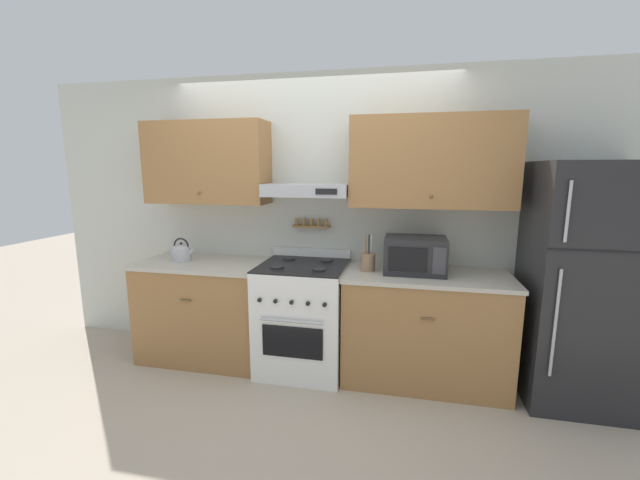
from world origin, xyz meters
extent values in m
plane|color=#B2A38E|center=(0.00, 0.00, 0.00)|extent=(16.00, 16.00, 0.00)
cube|color=silver|center=(0.00, 0.71, 1.27)|extent=(5.20, 0.08, 2.55)
cube|color=olive|center=(-0.93, 0.50, 1.78)|extent=(1.11, 0.33, 0.72)
sphere|color=brown|center=(-0.93, 0.33, 1.51)|extent=(0.02, 0.02, 0.02)
cube|color=olive|center=(1.02, 0.50, 1.78)|extent=(1.28, 0.33, 0.72)
sphere|color=brown|center=(1.02, 0.33, 1.51)|extent=(0.02, 0.02, 0.02)
cube|color=#ADAFB5|center=(0.00, 0.48, 1.54)|extent=(0.73, 0.37, 0.11)
cube|color=black|center=(0.20, 0.29, 1.54)|extent=(0.17, 0.01, 0.05)
cube|color=olive|center=(0.00, 0.63, 1.21)|extent=(0.34, 0.07, 0.02)
cylinder|color=olive|center=(-0.14, 0.63, 1.25)|extent=(0.03, 0.03, 0.06)
cylinder|color=olive|center=(-0.07, 0.63, 1.25)|extent=(0.03, 0.03, 0.06)
cylinder|color=olive|center=(0.00, 0.63, 1.25)|extent=(0.03, 0.03, 0.06)
cylinder|color=olive|center=(0.07, 0.63, 1.25)|extent=(0.03, 0.03, 0.06)
cylinder|color=olive|center=(0.14, 0.63, 1.25)|extent=(0.03, 0.03, 0.06)
cube|color=olive|center=(-0.93, 0.34, 0.43)|extent=(1.11, 0.65, 0.87)
cube|color=#B7B2A3|center=(-0.93, 0.34, 0.89)|extent=(1.13, 0.67, 0.03)
cylinder|color=brown|center=(-0.93, 0.01, 0.65)|extent=(0.10, 0.01, 0.01)
cube|color=olive|center=(1.02, 0.34, 0.43)|extent=(1.28, 0.65, 0.87)
cube|color=#B7B2A3|center=(1.02, 0.34, 0.89)|extent=(1.31, 0.67, 0.03)
cylinder|color=brown|center=(1.02, 0.01, 0.65)|extent=(0.10, 0.01, 0.01)
cube|color=white|center=(0.00, 0.32, 0.46)|extent=(0.72, 0.68, 0.92)
cube|color=black|center=(0.00, -0.03, 0.39)|extent=(0.49, 0.01, 0.26)
cylinder|color=#ADAFB5|center=(0.00, -0.05, 0.57)|extent=(0.50, 0.02, 0.02)
cube|color=black|center=(0.00, 0.32, 0.92)|extent=(0.72, 0.68, 0.01)
cylinder|color=#232326|center=(-0.17, 0.16, 0.94)|extent=(0.11, 0.11, 0.02)
cylinder|color=#232326|center=(0.17, 0.16, 0.94)|extent=(0.11, 0.11, 0.02)
cylinder|color=#232326|center=(-0.17, 0.48, 0.94)|extent=(0.11, 0.11, 0.02)
cylinder|color=#232326|center=(0.17, 0.48, 0.94)|extent=(0.11, 0.11, 0.02)
cylinder|color=black|center=(-0.26, -0.03, 0.72)|extent=(0.03, 0.02, 0.03)
cylinder|color=black|center=(-0.13, -0.03, 0.72)|extent=(0.03, 0.02, 0.03)
cylinder|color=black|center=(0.00, -0.03, 0.72)|extent=(0.03, 0.02, 0.03)
cylinder|color=black|center=(0.13, -0.03, 0.72)|extent=(0.03, 0.02, 0.03)
cylinder|color=black|center=(0.26, -0.03, 0.72)|extent=(0.03, 0.02, 0.03)
cube|color=white|center=(0.00, 0.64, 0.96)|extent=(0.72, 0.04, 0.07)
cube|color=#232326|center=(2.11, 0.31, 0.89)|extent=(0.74, 0.70, 1.78)
cube|color=black|center=(2.11, -0.04, 1.21)|extent=(0.74, 0.01, 0.01)
cylinder|color=#ADAFB5|center=(1.83, -0.06, 1.46)|extent=(0.02, 0.02, 0.39)
cylinder|color=#ADAFB5|center=(1.83, -0.06, 0.71)|extent=(0.02, 0.02, 0.75)
cylinder|color=#B7B7BC|center=(-1.14, 0.34, 0.96)|extent=(0.17, 0.17, 0.12)
ellipsoid|color=#B7B7BC|center=(-1.14, 0.34, 1.02)|extent=(0.16, 0.16, 0.07)
sphere|color=black|center=(-1.14, 0.34, 1.06)|extent=(0.02, 0.02, 0.02)
cylinder|color=#B7B7BC|center=(-1.06, 0.34, 0.98)|extent=(0.10, 0.04, 0.09)
torus|color=black|center=(-1.14, 0.34, 1.04)|extent=(0.15, 0.01, 0.15)
cube|color=#232326|center=(0.92, 0.36, 1.05)|extent=(0.48, 0.35, 0.29)
cube|color=black|center=(0.86, 0.18, 1.05)|extent=(0.29, 0.01, 0.18)
cube|color=#38383D|center=(1.09, 0.18, 1.05)|extent=(0.10, 0.01, 0.21)
cylinder|color=#8E7051|center=(0.54, 0.34, 0.97)|extent=(0.12, 0.12, 0.14)
cylinder|color=olive|center=(0.52, 0.33, 1.12)|extent=(0.01, 0.05, 0.16)
cylinder|color=#28282B|center=(0.55, 0.34, 1.12)|extent=(0.01, 0.04, 0.16)
cylinder|color=#B2B2B7|center=(0.57, 0.35, 1.12)|extent=(0.01, 0.03, 0.16)
camera|label=1|loc=(0.82, -2.79, 1.72)|focal=22.00mm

